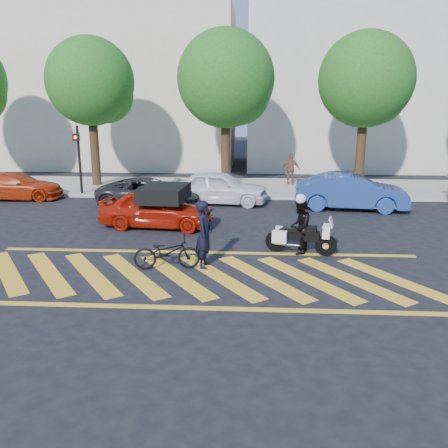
# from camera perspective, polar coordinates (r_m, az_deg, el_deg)

# --- Properties ---
(ground) EXTENTS (90.00, 90.00, 0.00)m
(ground) POSITION_cam_1_polar(r_m,az_deg,el_deg) (12.10, -2.98, -6.26)
(ground) COLOR black
(ground) RESTS_ON ground
(sidewalk) EXTENTS (60.00, 5.00, 0.15)m
(sidewalk) POSITION_cam_1_polar(r_m,az_deg,el_deg) (23.64, 0.19, 4.42)
(sidewalk) COLOR #9E998E
(sidewalk) RESTS_ON ground
(crosswalk) EXTENTS (12.33, 4.00, 0.01)m
(crosswalk) POSITION_cam_1_polar(r_m,az_deg,el_deg) (12.10, -3.16, -6.24)
(crosswalk) COLOR yellow
(crosswalk) RESTS_ON ground
(building_left) EXTENTS (16.00, 8.00, 10.00)m
(building_left) POSITION_cam_1_polar(r_m,az_deg,el_deg) (33.53, -13.21, 15.58)
(building_left) COLOR beige
(building_left) RESTS_ON ground
(building_right) EXTENTS (16.00, 8.00, 11.00)m
(building_right) POSITION_cam_1_polar(r_m,az_deg,el_deg) (33.14, 17.53, 16.18)
(building_right) COLOR beige
(building_right) RESTS_ON ground
(tree_left) EXTENTS (4.20, 4.20, 7.26)m
(tree_left) POSITION_cam_1_polar(r_m,az_deg,el_deg) (24.51, -15.45, 15.84)
(tree_left) COLOR black
(tree_left) RESTS_ON ground
(tree_center) EXTENTS (4.60, 4.60, 7.56)m
(tree_center) POSITION_cam_1_polar(r_m,az_deg,el_deg) (23.32, 0.54, 16.68)
(tree_center) COLOR black
(tree_center) RESTS_ON ground
(tree_right) EXTENTS (4.40, 4.40, 7.41)m
(tree_right) POSITION_cam_1_polar(r_m,az_deg,el_deg) (23.89, 16.95, 15.90)
(tree_right) COLOR black
(tree_right) RESTS_ON ground
(signal_pole) EXTENTS (0.28, 0.43, 3.20)m
(signal_pole) POSITION_cam_1_polar(r_m,az_deg,el_deg) (22.48, -17.09, 7.99)
(signal_pole) COLOR black
(signal_pole) RESTS_ON ground
(officer_bike) EXTENTS (0.50, 0.70, 1.81)m
(officer_bike) POSITION_cam_1_polar(r_m,az_deg,el_deg) (12.45, -2.37, -1.24)
(officer_bike) COLOR black
(officer_bike) RESTS_ON ground
(bicycle) EXTENTS (1.81, 0.84, 0.91)m
(bicycle) POSITION_cam_1_polar(r_m,az_deg,el_deg) (12.52, -6.89, -3.40)
(bicycle) COLOR black
(bicycle) RESTS_ON ground
(police_motorcycle) EXTENTS (2.03, 0.91, 0.91)m
(police_motorcycle) POSITION_cam_1_polar(r_m,az_deg,el_deg) (13.85, 9.08, -1.52)
(police_motorcycle) COLOR black
(police_motorcycle) RESTS_ON ground
(officer_moto) EXTENTS (0.79, 0.91, 1.62)m
(officer_moto) POSITION_cam_1_polar(r_m,az_deg,el_deg) (13.75, 9.08, -0.28)
(officer_moto) COLOR black
(officer_moto) RESTS_ON ground
(red_convertible) EXTENTS (4.04, 1.94, 1.33)m
(red_convertible) POSITION_cam_1_polar(r_m,az_deg,el_deg) (16.60, -8.10, 1.87)
(red_convertible) COLOR #A11507
(red_convertible) RESTS_ON ground
(parked_left) EXTENTS (4.18, 1.96, 1.18)m
(parked_left) POSITION_cam_1_polar(r_m,az_deg,el_deg) (23.08, -23.77, 4.21)
(parked_left) COLOR #AE280A
(parked_left) RESTS_ON ground
(parked_mid_left) EXTENTS (4.29, 2.06, 1.18)m
(parked_mid_left) POSITION_cam_1_polar(r_m,az_deg,el_deg) (19.95, -9.01, 3.79)
(parked_mid_left) COLOR black
(parked_mid_left) RESTS_ON ground
(parked_mid_right) EXTENTS (4.27, 2.05, 1.41)m
(parked_mid_right) POSITION_cam_1_polar(r_m,az_deg,el_deg) (20.17, -0.64, 4.43)
(parked_mid_right) COLOR white
(parked_mid_right) RESTS_ON ground
(parked_right) EXTENTS (4.59, 2.06, 1.46)m
(parked_right) POSITION_cam_1_polar(r_m,az_deg,el_deg) (19.77, 15.05, 3.78)
(parked_right) COLOR navy
(parked_right) RESTS_ON ground
(pedestrian_right) EXTENTS (0.96, 0.56, 1.54)m
(pedestrian_right) POSITION_cam_1_polar(r_m,az_deg,el_deg) (24.22, 8.05, 6.55)
(pedestrian_right) COLOR brown
(pedestrian_right) RESTS_ON sidewalk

